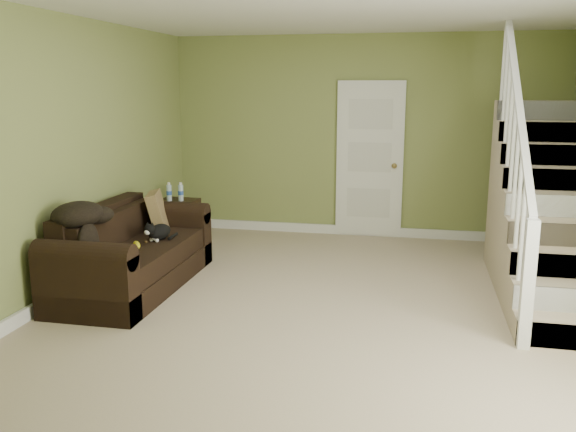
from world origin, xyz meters
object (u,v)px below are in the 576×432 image
at_px(cat, 159,232).
at_px(banana, 137,245).
at_px(side_table, 177,221).
at_px(sofa, 130,257).

bearing_deg(cat, banana, -91.16).
relative_size(side_table, cat, 1.73).
distance_m(side_table, cat, 1.59).
xyz_separation_m(sofa, banana, (0.14, -0.13, 0.16)).
xyz_separation_m(cat, banana, (-0.08, -0.33, -0.05)).
xyz_separation_m(side_table, banana, (0.34, -1.84, 0.18)).
bearing_deg(sofa, side_table, 96.76).
distance_m(cat, banana, 0.34).
distance_m(sofa, side_table, 1.72).
relative_size(side_table, banana, 3.58).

